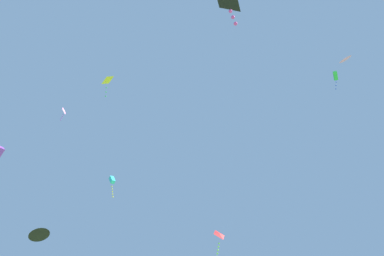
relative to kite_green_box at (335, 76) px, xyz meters
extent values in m
sphere|color=#D6389E|center=(-15.19, -19.55, -13.10)|extent=(0.16, 0.16, 0.16)
sphere|color=#D6389E|center=(-15.13, -19.67, -13.62)|extent=(0.16, 0.16, 0.16)
sphere|color=#D6389E|center=(-15.07, -19.79, -14.15)|extent=(0.16, 0.16, 0.16)
cube|color=green|center=(0.01, 0.00, 0.06)|extent=(0.80, 1.15, 0.92)
sphere|color=blue|center=(-0.10, 0.04, -0.85)|extent=(0.14, 0.14, 0.14)
sphere|color=blue|center=(-0.20, 0.08, -1.31)|extent=(0.14, 0.14, 0.14)
sphere|color=blue|center=(-0.31, 0.13, -1.76)|extent=(0.14, 0.14, 0.14)
pyramid|color=yellow|center=(-25.45, -1.85, -2.50)|extent=(0.92, 0.81, 0.86)
sphere|color=green|center=(-25.41, -1.74, -3.46)|extent=(0.14, 0.14, 0.14)
sphere|color=green|center=(-25.41, -1.63, -3.92)|extent=(0.14, 0.14, 0.14)
sphere|color=green|center=(-25.41, -1.51, -4.37)|extent=(0.14, 0.14, 0.14)
cone|color=black|center=(-27.71, -4.32, -18.98)|extent=(1.95, 1.96, 0.91)
pyramid|color=pink|center=(-31.91, 4.58, -2.14)|extent=(0.59, 0.72, 0.88)
sphere|color=purple|center=(-31.96, 4.53, -2.75)|extent=(0.11, 0.11, 0.11)
sphere|color=purple|center=(-31.97, 4.47, -2.97)|extent=(0.11, 0.11, 0.11)
sphere|color=purple|center=(-31.98, 4.42, -3.20)|extent=(0.11, 0.11, 0.11)
sphere|color=purple|center=(-31.99, 4.36, -3.42)|extent=(0.11, 0.11, 0.11)
sphere|color=purple|center=(-32.00, 4.31, -3.64)|extent=(0.11, 0.11, 0.11)
cone|color=pink|center=(-4.19, -9.25, -6.05)|extent=(1.33, 1.37, 0.65)
pyramid|color=red|center=(-13.67, 4.32, -16.84)|extent=(1.30, 1.36, 0.97)
sphere|color=#75D138|center=(-13.76, 4.32, -17.73)|extent=(0.16, 0.16, 0.16)
sphere|color=#75D138|center=(-13.83, 4.29, -18.04)|extent=(0.16, 0.16, 0.16)
sphere|color=#75D138|center=(-13.90, 4.25, -18.36)|extent=(0.16, 0.16, 0.16)
sphere|color=#75D138|center=(-13.97, 4.21, -18.67)|extent=(0.16, 0.16, 0.16)
cube|color=#2DB7CC|center=(-23.47, -2.10, -13.81)|extent=(0.74, 0.84, 0.84)
sphere|color=yellow|center=(-23.42, -2.07, -14.40)|extent=(0.11, 0.11, 0.11)
sphere|color=yellow|center=(-23.38, -2.04, -14.62)|extent=(0.11, 0.11, 0.11)
sphere|color=yellow|center=(-23.33, -2.00, -14.84)|extent=(0.11, 0.11, 0.11)
sphere|color=yellow|center=(-23.29, -1.97, -15.06)|extent=(0.11, 0.11, 0.11)
sphere|color=yellow|center=(-23.25, -1.94, -15.28)|extent=(0.11, 0.11, 0.11)
camera|label=1|loc=(-17.06, -29.26, -24.98)|focal=31.21mm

